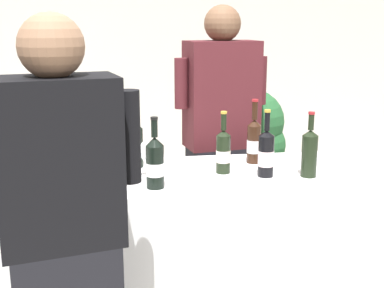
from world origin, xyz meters
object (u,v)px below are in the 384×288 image
(wine_bottle_0, at_px, (310,152))
(person_server, at_px, (221,154))
(wine_bottle_3, at_px, (266,153))
(wine_bottle_8, at_px, (254,141))
(wine_bottle_2, at_px, (223,151))
(wine_bottle_9, at_px, (155,163))
(wine_bottle_1, at_px, (106,150))
(wine_bottle_6, at_px, (135,144))
(wine_glass, at_px, (147,153))
(wine_bottle_7, at_px, (86,150))
(potted_shrub, at_px, (254,155))
(wine_bottle_5, at_px, (107,158))
(person_guest, at_px, (65,269))

(wine_bottle_0, height_order, person_server, person_server)
(wine_bottle_3, height_order, wine_bottle_8, wine_bottle_8)
(wine_bottle_2, xyz_separation_m, wine_bottle_9, (-0.35, -0.18, 0.01))
(wine_bottle_1, xyz_separation_m, wine_bottle_6, (0.14, 0.10, -0.00))
(wine_bottle_0, distance_m, wine_bottle_3, 0.21)
(wine_bottle_1, xyz_separation_m, wine_glass, (0.19, -0.09, 0.00))
(wine_bottle_9, bearing_deg, wine_bottle_2, 27.38)
(wine_bottle_7, distance_m, potted_shrub, 1.43)
(wine_bottle_3, height_order, wine_bottle_5, wine_bottle_5)
(potted_shrub, bearing_deg, wine_bottle_0, -91.90)
(wine_bottle_7, height_order, wine_glass, wine_bottle_7)
(wine_bottle_8, height_order, person_guest, person_guest)
(wine_bottle_8, bearing_deg, wine_bottle_3, -91.55)
(wine_bottle_0, distance_m, wine_bottle_7, 1.09)
(wine_bottle_0, height_order, wine_bottle_3, wine_bottle_3)
(wine_bottle_6, xyz_separation_m, potted_shrub, (0.86, 0.80, -0.30))
(wine_bottle_3, height_order, wine_bottle_6, wine_bottle_6)
(wine_bottle_1, bearing_deg, person_guest, -100.07)
(wine_bottle_5, distance_m, person_server, 0.99)
(wine_bottle_6, distance_m, wine_bottle_7, 0.25)
(wine_bottle_2, relative_size, wine_bottle_6, 0.91)
(wine_bottle_8, bearing_deg, wine_bottle_1, -173.58)
(wine_bottle_0, distance_m, potted_shrub, 1.13)
(wine_bottle_1, height_order, potted_shrub, wine_bottle_1)
(wine_bottle_0, relative_size, wine_bottle_6, 0.94)
(wine_bottle_9, bearing_deg, wine_bottle_6, 101.57)
(person_server, height_order, person_guest, person_server)
(wine_bottle_8, xyz_separation_m, wine_bottle_9, (-0.55, -0.34, -0.00))
(person_guest, relative_size, potted_shrub, 1.39)
(wine_bottle_6, bearing_deg, person_guest, -107.85)
(wine_bottle_6, bearing_deg, wine_bottle_8, -1.27)
(person_guest, bearing_deg, wine_bottle_5, 77.68)
(wine_bottle_2, relative_size, wine_bottle_8, 0.91)
(wine_bottle_5, bearing_deg, wine_bottle_1, 92.58)
(person_server, bearing_deg, wine_bottle_2, -100.70)
(wine_bottle_0, distance_m, wine_glass, 0.78)
(wine_bottle_1, height_order, person_guest, person_guest)
(wine_bottle_2, relative_size, wine_bottle_5, 0.94)
(wine_bottle_7, bearing_deg, wine_bottle_6, 12.72)
(wine_bottle_3, relative_size, wine_bottle_9, 1.01)
(wine_bottle_8, bearing_deg, wine_bottle_7, -177.27)
(wine_bottle_0, relative_size, wine_bottle_8, 0.93)
(wine_bottle_0, distance_m, person_guest, 1.27)
(wine_glass, distance_m, person_server, 0.85)
(wine_bottle_6, relative_size, person_guest, 0.20)
(wine_bottle_0, height_order, wine_bottle_1, wine_bottle_1)
(wine_bottle_6, distance_m, wine_bottle_8, 0.62)
(wine_bottle_5, bearing_deg, person_server, 45.01)
(wine_bottle_7, xyz_separation_m, wine_bottle_8, (0.87, 0.04, 0.01))
(wine_bottle_0, bearing_deg, wine_bottle_1, 168.78)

